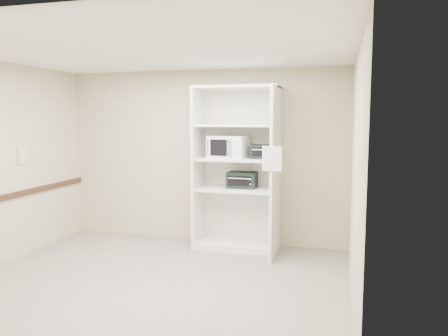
% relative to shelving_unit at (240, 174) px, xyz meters
% --- Properties ---
extents(floor, '(4.50, 4.00, 0.01)m').
position_rel_shelving_unit_xyz_m(floor, '(-0.67, -1.70, -1.13)').
color(floor, slate).
rests_on(floor, ground).
extents(ceiling, '(4.50, 4.00, 0.01)m').
position_rel_shelving_unit_xyz_m(ceiling, '(-0.67, -1.70, 1.57)').
color(ceiling, white).
extents(wall_back, '(4.50, 0.02, 2.70)m').
position_rel_shelving_unit_xyz_m(wall_back, '(-0.67, 0.30, 0.22)').
color(wall_back, tan).
rests_on(wall_back, ground).
extents(wall_front, '(4.50, 0.02, 2.70)m').
position_rel_shelving_unit_xyz_m(wall_front, '(-0.67, -3.70, 0.22)').
color(wall_front, tan).
rests_on(wall_front, ground).
extents(wall_right, '(0.02, 4.00, 2.70)m').
position_rel_shelving_unit_xyz_m(wall_right, '(1.58, -1.70, 0.22)').
color(wall_right, tan).
rests_on(wall_right, ground).
extents(shelving_unit, '(1.24, 0.92, 2.42)m').
position_rel_shelving_unit_xyz_m(shelving_unit, '(0.00, 0.00, 0.00)').
color(shelving_unit, white).
rests_on(shelving_unit, floor).
extents(microwave, '(0.58, 0.46, 0.33)m').
position_rel_shelving_unit_xyz_m(microwave, '(-0.17, -0.04, 0.40)').
color(microwave, white).
rests_on(microwave, shelving_unit).
extents(toaster_oven_upper, '(0.38, 0.31, 0.20)m').
position_rel_shelving_unit_xyz_m(toaster_oven_upper, '(0.33, -0.01, 0.34)').
color(toaster_oven_upper, black).
rests_on(toaster_oven_upper, shelving_unit).
extents(toaster_oven_lower, '(0.43, 0.32, 0.24)m').
position_rel_shelving_unit_xyz_m(toaster_oven_lower, '(0.02, 0.04, -0.09)').
color(toaster_oven_lower, black).
rests_on(toaster_oven_lower, shelving_unit).
extents(paper_sign, '(0.25, 0.02, 0.32)m').
position_rel_shelving_unit_xyz_m(paper_sign, '(0.57, -0.63, 0.30)').
color(paper_sign, white).
rests_on(paper_sign, shelving_unit).
extents(wall_poster, '(0.01, 0.19, 0.27)m').
position_rel_shelving_unit_xyz_m(wall_poster, '(-2.90, -1.07, 0.31)').
color(wall_poster, silver).
rests_on(wall_poster, wall_left).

